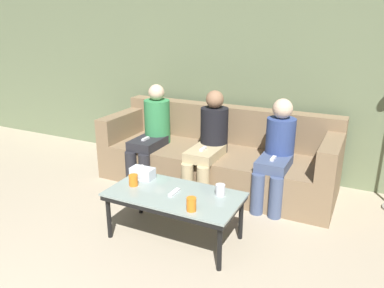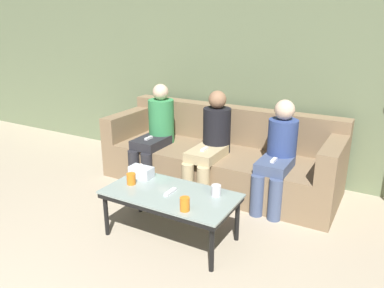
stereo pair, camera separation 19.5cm
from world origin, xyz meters
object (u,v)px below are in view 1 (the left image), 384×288
Objects in this scene: cup_near_left at (191,204)px; game_remote at (174,192)px; tissue_box at (143,173)px; seated_person_mid_left at (209,140)px; coffee_table at (174,198)px; seated_person_mid_right at (277,151)px; seated_person_left_end at (152,131)px; couch at (217,157)px; cup_near_right at (220,190)px; cup_far_center at (133,180)px.

game_remote is at bearing 142.06° from cup_near_left.
tissue_box is 0.93m from seated_person_mid_left.
tissue_box is (-0.42, 0.15, 0.09)m from coffee_table.
seated_person_mid_right reaches higher than cup_near_left.
game_remote is at bearing -50.40° from seated_person_left_end.
coffee_table is 0.05m from game_remote.
seated_person_mid_right reaches higher than couch.
couch is at bearing 90.00° from seated_person_mid_left.
cup_near_left is 1.69m from seated_person_left_end.
coffee_table is 5.17× the size of tissue_box.
tissue_box is at bearing -138.84° from seated_person_mid_right.
cup_near_left reaches higher than game_remote.
cup_near_right reaches higher than coffee_table.
game_remote is at bearing -158.21° from cup_near_right.
cup_far_center is 0.40m from game_remote.
coffee_table is 1.05× the size of seated_person_mid_right.
seated_person_mid_right is at bearing 1.11° from seated_person_mid_left.
cup_near_left is 0.50× the size of tissue_box.
seated_person_mid_left is at bearing 118.92° from cup_near_right.
couch is 2.41× the size of seated_person_mid_left.
cup_near_right is 0.63× the size of game_remote.
cup_near_right is 0.94m from seated_person_mid_right.
tissue_box is (-0.02, 0.18, 0.00)m from cup_far_center.
cup_far_center is 0.09× the size of seated_person_left_end.
game_remote is (-0.36, -0.14, -0.04)m from cup_near_right.
game_remote is (0.13, -1.27, 0.13)m from couch.
cup_near_left is 0.73× the size of game_remote.
seated_person_mid_left is 1.02× the size of seated_person_mid_right.
seated_person_mid_right is (1.02, 0.89, 0.09)m from tissue_box.
seated_person_mid_left reaches higher than couch.
seated_person_mid_right is (0.73, 0.01, -0.01)m from seated_person_mid_left.
cup_far_center is 0.46× the size of tissue_box.
seated_person_mid_right reaches higher than cup_far_center.
seated_person_mid_left is (-0.13, 1.03, 0.19)m from coffee_table.
coffee_table is 11.32× the size of cup_far_center.
coffee_table is 12.08× the size of cup_near_right.
cup_near_left reaches higher than cup_far_center.
seated_person_left_end is at bearing 179.04° from seated_person_mid_left.
tissue_box is (-0.68, 0.36, -0.00)m from cup_near_left.
couch reaches higher than cup_near_right.
couch is 12.11× the size of tissue_box.
seated_person_left_end is at bearing 116.62° from tissue_box.
couch is 24.40× the size of cup_near_left.
couch is 1.54m from cup_near_left.
coffee_table is 0.35m from cup_near_left.
seated_person_mid_right is at bearing 60.08° from coffee_table.
cup_near_right is 0.09× the size of seated_person_mid_left.
game_remote is at bearing -119.92° from seated_person_mid_right.
coffee_table is at bearing -84.11° from couch.
seated_person_mid_left is (0.00, -0.24, 0.27)m from couch.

